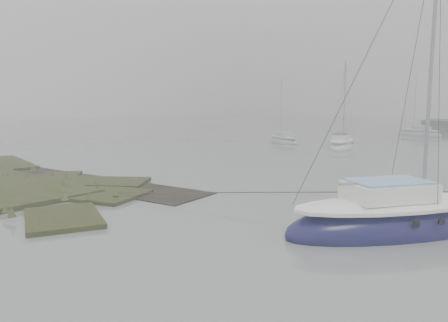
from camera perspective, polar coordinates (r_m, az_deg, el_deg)
ground at (r=41.33m, az=18.99°, el=1.59°), size 160.00×160.00×0.00m
sailboat_main at (r=15.44m, az=21.45°, el=-7.30°), size 6.55×7.88×11.02m
sailboat_white at (r=40.57m, az=15.09°, el=2.01°), size 3.60×6.29×8.44m
sailboat_far_a at (r=44.45m, az=7.80°, el=2.65°), size 5.10×3.80×6.96m
sailboat_far_c at (r=58.24m, az=24.11°, el=3.29°), size 5.77×2.85×7.79m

